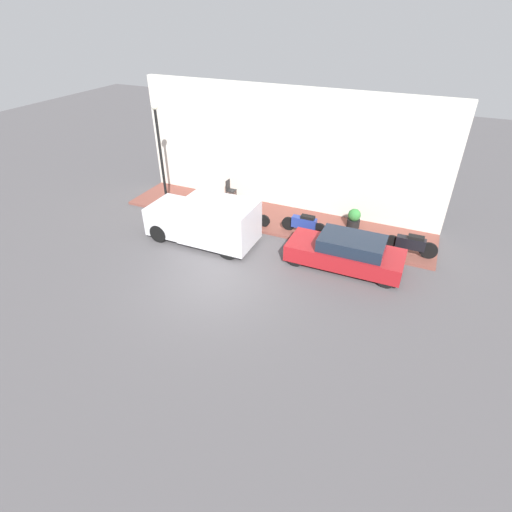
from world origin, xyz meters
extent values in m
plane|color=#514F51|center=(0.00, 0.00, 0.00)|extent=(60.00, 60.00, 0.00)
cube|color=brown|center=(5.34, 0.00, 0.06)|extent=(2.72, 14.00, 0.12)
cube|color=silver|center=(6.85, 0.00, 2.73)|extent=(0.30, 14.00, 5.45)
cube|color=maroon|center=(2.96, -3.82, 0.48)|extent=(1.63, 4.20, 0.62)
cube|color=#192333|center=(2.96, -4.03, 1.02)|extent=(1.43, 2.31, 0.47)
cylinder|color=black|center=(2.27, -2.17, 0.30)|extent=(0.20, 0.60, 0.60)
cylinder|color=black|center=(3.65, -2.17, 0.30)|extent=(0.20, 0.60, 0.60)
cylinder|color=black|center=(2.27, -5.46, 0.30)|extent=(0.20, 0.60, 0.60)
cylinder|color=black|center=(3.65, -5.46, 0.30)|extent=(0.20, 0.60, 0.60)
cube|color=silver|center=(2.48, 1.14, 1.02)|extent=(1.89, 2.89, 1.63)
cube|color=silver|center=(2.48, 3.36, 0.78)|extent=(1.80, 1.55, 1.14)
cube|color=#192333|center=(2.48, 3.59, 1.10)|extent=(1.61, 0.85, 0.46)
cylinder|color=black|center=(1.66, 3.51, 0.38)|extent=(0.22, 0.76, 0.76)
cylinder|color=black|center=(3.29, 3.51, 0.38)|extent=(0.22, 0.76, 0.76)
cylinder|color=black|center=(1.66, 0.33, 0.38)|extent=(0.22, 0.76, 0.76)
cylinder|color=black|center=(3.29, 0.33, 0.38)|extent=(0.22, 0.76, 0.76)
cube|color=black|center=(4.60, -5.95, 0.61)|extent=(0.30, 1.07, 0.43)
cube|color=black|center=(4.60, -6.10, 0.89)|extent=(0.27, 0.58, 0.12)
cylinder|color=black|center=(4.60, -5.28, 0.45)|extent=(0.10, 0.66, 0.66)
cylinder|color=black|center=(4.60, -6.63, 0.45)|extent=(0.10, 0.66, 0.66)
cube|color=#B7B7BF|center=(4.41, 0.72, 0.56)|extent=(0.30, 1.02, 0.43)
cube|color=black|center=(4.41, 0.58, 0.83)|extent=(0.27, 0.56, 0.12)
cylinder|color=black|center=(4.41, 1.41, 0.38)|extent=(0.10, 0.53, 0.53)
cylinder|color=black|center=(4.41, 0.02, 0.38)|extent=(0.10, 0.53, 0.53)
cube|color=navy|center=(4.55, -1.73, 0.59)|extent=(0.30, 1.03, 0.45)
cube|color=black|center=(4.55, -1.87, 0.88)|extent=(0.27, 0.56, 0.12)
cylinder|color=black|center=(4.55, -1.05, 0.41)|extent=(0.10, 0.58, 0.58)
cylinder|color=black|center=(4.55, -2.40, 0.41)|extent=(0.10, 0.58, 0.58)
cylinder|color=black|center=(4.35, 4.98, 2.35)|extent=(0.12, 0.12, 4.47)
sphere|color=silver|center=(4.35, 4.98, 4.68)|extent=(0.29, 0.29, 0.29)
cylinder|color=black|center=(5.92, -3.51, 0.29)|extent=(0.55, 0.55, 0.35)
sphere|color=#337F38|center=(5.92, -3.51, 0.69)|extent=(0.54, 0.54, 0.54)
cube|color=#262626|center=(6.32, 2.57, 0.58)|extent=(0.40, 0.40, 0.04)
cube|color=#262626|center=(6.32, 2.75, 0.84)|extent=(0.40, 0.04, 0.49)
cylinder|color=#262626|center=(6.15, 2.39, 0.34)|extent=(0.04, 0.04, 0.44)
cylinder|color=#262626|center=(6.49, 2.39, 0.34)|extent=(0.04, 0.04, 0.44)
cylinder|color=#262626|center=(6.15, 2.74, 0.34)|extent=(0.04, 0.04, 0.44)
cylinder|color=#262626|center=(6.49, 2.74, 0.34)|extent=(0.04, 0.04, 0.44)
camera|label=1|loc=(-9.66, -5.88, 8.38)|focal=28.00mm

